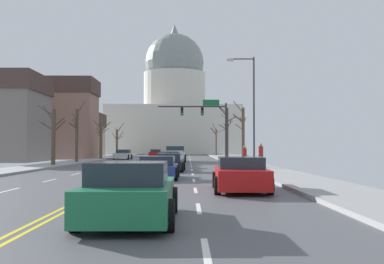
% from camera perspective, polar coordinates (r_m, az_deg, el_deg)
% --- Properties ---
extents(ground, '(20.00, 180.00, 0.20)m').
position_cam_1_polar(ground, '(36.79, -5.53, -4.31)').
color(ground, '#4D4D52').
extents(signal_gantry, '(7.91, 0.41, 6.93)m').
position_cam_1_polar(signal_gantry, '(54.13, 1.82, 1.82)').
color(signal_gantry, '#28282D').
rests_on(signal_gantry, ground).
extents(street_lamp_right, '(2.14, 0.24, 8.30)m').
position_cam_1_polar(street_lamp_right, '(35.81, 7.10, 3.61)').
color(street_lamp_right, '#333338').
rests_on(street_lamp_right, ground).
extents(capitol_building, '(30.53, 20.19, 31.14)m').
position_cam_1_polar(capitol_building, '(112.44, -2.14, 2.96)').
color(capitol_building, beige).
rests_on(capitol_building, ground).
extents(pickup_truck_near_00, '(2.35, 5.74, 1.70)m').
position_cam_1_polar(pickup_truck_near_00, '(50.14, -2.06, -2.81)').
color(pickup_truck_near_00, silver).
rests_on(pickup_truck_near_00, ground).
extents(sedan_near_01, '(2.13, 4.61, 1.21)m').
position_cam_1_polar(sedan_near_01, '(42.81, -2.73, -3.22)').
color(sedan_near_01, black).
rests_on(sedan_near_01, ground).
extents(sedan_near_02, '(2.18, 4.29, 1.20)m').
position_cam_1_polar(sedan_near_02, '(37.10, -2.74, -3.45)').
color(sedan_near_02, silver).
rests_on(sedan_near_02, ground).
extents(sedan_near_03, '(2.03, 4.68, 1.19)m').
position_cam_1_polar(sedan_near_03, '(31.53, -2.68, -3.76)').
color(sedan_near_03, black).
rests_on(sedan_near_03, ground).
extents(sedan_near_04, '(2.14, 4.49, 1.17)m').
position_cam_1_polar(sedan_near_04, '(24.10, -4.14, -4.39)').
color(sedan_near_04, navy).
rests_on(sedan_near_04, ground).
extents(sedan_near_05, '(2.12, 4.65, 1.27)m').
position_cam_1_polar(sedan_near_05, '(17.54, 5.89, -5.17)').
color(sedan_near_05, '#B71414').
rests_on(sedan_near_05, ground).
extents(sedan_near_06, '(2.02, 4.23, 1.31)m').
position_cam_1_polar(sedan_near_06, '(10.43, -7.51, -7.46)').
color(sedan_near_06, '#1E7247').
rests_on(sedan_near_06, ground).
extents(sedan_oncoming_00, '(2.14, 4.67, 1.28)m').
position_cam_1_polar(sedan_oncoming_00, '(62.24, -8.38, -2.74)').
color(sedan_oncoming_00, silver).
rests_on(sedan_oncoming_00, ground).
extents(sedan_oncoming_01, '(2.02, 4.42, 1.24)m').
position_cam_1_polar(sedan_oncoming_01, '(73.50, -4.44, -2.62)').
color(sedan_oncoming_01, '#B71414').
rests_on(sedan_oncoming_01, ground).
extents(flank_building_00, '(12.03, 6.62, 10.73)m').
position_cam_1_polar(flank_building_00, '(65.78, -16.71, 1.58)').
color(flank_building_00, '#8C6656').
rests_on(flank_building_00, ground).
extents(flank_building_01, '(9.25, 9.05, 9.60)m').
position_cam_1_polar(flank_building_01, '(55.71, -22.26, 1.65)').
color(flank_building_01, slate).
rests_on(flank_building_01, ground).
extents(flank_building_02, '(9.22, 10.26, 7.55)m').
position_cam_1_polar(flank_building_02, '(84.99, -13.98, -0.27)').
color(flank_building_02, tan).
rests_on(flank_building_02, ground).
extents(bare_tree_00, '(2.32, 1.93, 6.61)m').
position_cam_1_polar(bare_tree_00, '(57.41, 4.29, 0.19)').
color(bare_tree_00, '#423328').
rests_on(bare_tree_00, ground).
extents(bare_tree_01, '(2.45, 1.65, 4.94)m').
position_cam_1_polar(bare_tree_01, '(40.60, -16.48, -0.36)').
color(bare_tree_01, '#4C3D2D').
rests_on(bare_tree_01, ground).
extents(bare_tree_02, '(1.97, 1.57, 6.23)m').
position_cam_1_polar(bare_tree_02, '(67.34, 4.29, -0.32)').
color(bare_tree_02, '#423328').
rests_on(bare_tree_02, ground).
extents(bare_tree_03, '(2.49, 2.33, 5.31)m').
position_cam_1_polar(bare_tree_03, '(61.45, -10.99, -0.82)').
color(bare_tree_03, brown).
rests_on(bare_tree_03, ground).
extents(bare_tree_04, '(2.83, 1.62, 5.70)m').
position_cam_1_polar(bare_tree_04, '(83.92, 2.93, -0.98)').
color(bare_tree_04, brown).
rests_on(bare_tree_04, ground).
extents(bare_tree_05, '(1.46, 1.76, 6.11)m').
position_cam_1_polar(bare_tree_05, '(47.91, -13.82, -0.17)').
color(bare_tree_05, '#4C3D2D').
rests_on(bare_tree_05, ground).
extents(bare_tree_06, '(1.45, 2.05, 5.89)m').
position_cam_1_polar(bare_tree_06, '(46.30, 6.18, -0.15)').
color(bare_tree_06, brown).
rests_on(bare_tree_06, ground).
extents(bare_tree_07, '(1.75, 2.22, 5.25)m').
position_cam_1_polar(bare_tree_07, '(73.64, -9.08, -1.16)').
color(bare_tree_07, '#4C3D2D').
rests_on(bare_tree_07, ground).
extents(pedestrian_00, '(0.35, 0.34, 1.76)m').
position_cam_1_polar(pedestrian_00, '(34.00, 8.35, -2.66)').
color(pedestrian_00, '#33333D').
rests_on(pedestrian_00, ground).
extents(pedestrian_01, '(0.35, 0.34, 1.60)m').
position_cam_1_polar(pedestrian_01, '(39.02, 6.40, -2.69)').
color(pedestrian_01, '#33333D').
rests_on(pedestrian_01, ground).
extents(bicycle_parked, '(0.12, 1.77, 0.85)m').
position_cam_1_polar(bicycle_parked, '(35.73, 6.72, -3.63)').
color(bicycle_parked, black).
rests_on(bicycle_parked, ground).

